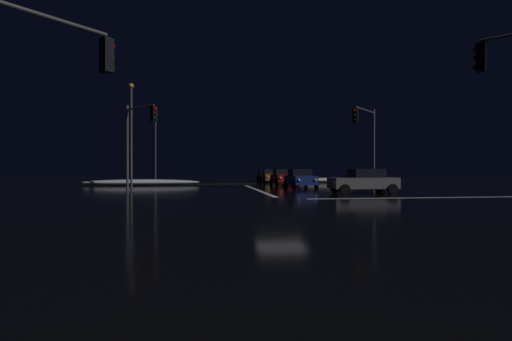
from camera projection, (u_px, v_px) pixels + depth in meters
The scene contains 16 objects.
ground at pixel (281, 200), 19.37m from camera, with size 120.00×120.00×0.10m, color black.
stop_line_north at pixel (257, 190), 28.41m from camera, with size 0.35×15.70×0.01m.
centre_line_ns at pixel (242, 184), 39.90m from camera, with size 22.00×0.15×0.01m.
crosswalk_bar_east at pixel (446, 197), 20.61m from camera, with size 15.70×0.40×0.01m.
snow_bank_left_curb at pixel (142, 182), 36.19m from camera, with size 11.00×1.50×0.58m.
snow_bank_right_curb at pixel (326, 180), 43.12m from camera, with size 6.61×1.50×0.58m.
sedan_blue at pixel (300, 178), 31.02m from camera, with size 2.02×4.33×1.57m.
sedan_red at pixel (283, 177), 37.61m from camera, with size 2.02×4.33×1.57m.
sedan_orange at pixel (270, 176), 43.50m from camera, with size 2.02×4.33×1.57m.
sedan_green at pixel (266, 175), 49.41m from camera, with size 2.02×4.33×1.57m.
sedan_gray_crossing at pixel (363, 181), 24.09m from camera, with size 4.33×2.02×1.57m.
traffic_signal_sw at pixel (34, 72), 9.93m from camera, with size 2.95×2.95×5.99m.
traffic_signal_nw at pixel (138, 131), 26.71m from camera, with size 2.50×2.50×6.24m.
traffic_signal_ne at pixel (366, 133), 28.81m from camera, with size 2.98×2.98×6.37m.
streetlamp_left_far at pixel (155, 141), 48.42m from camera, with size 0.44×0.44×9.04m.
streetlamp_left_near at pixel (131, 127), 32.57m from camera, with size 0.44×0.44×9.01m.
Camera 1 is at (-3.89, -19.01, 1.55)m, focal length 26.38 mm.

